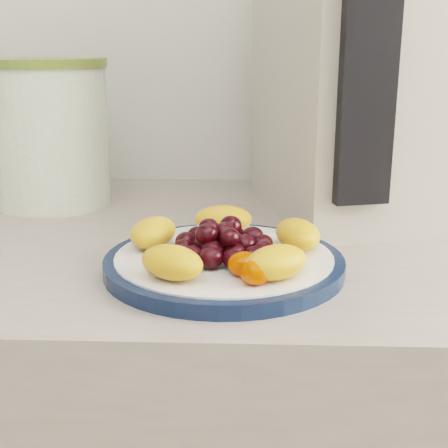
{
  "coord_description": "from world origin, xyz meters",
  "views": [
    {
      "loc": [
        0.02,
        0.46,
        1.13
      ],
      "look_at": [
        -0.01,
        1.06,
        0.95
      ],
      "focal_mm": 50.0,
      "sensor_mm": 36.0,
      "label": 1
    }
  ],
  "objects": [
    {
      "name": "plate_rim",
      "position": [
        -0.01,
        1.06,
        0.91
      ],
      "size": [
        0.24,
        0.24,
        0.01
      ],
      "primitive_type": "cylinder",
      "color": "#0F1F3E",
      "rests_on": "counter"
    },
    {
      "name": "plate_face",
      "position": [
        -0.01,
        1.06,
        0.91
      ],
      "size": [
        0.22,
        0.22,
        0.02
      ],
      "primitive_type": "cylinder",
      "color": "white",
      "rests_on": "counter"
    },
    {
      "name": "canister",
      "position": [
        -0.26,
        1.33,
        1.0
      ],
      "size": [
        0.17,
        0.17,
        0.19
      ],
      "primitive_type": "cylinder",
      "rotation": [
        0.0,
        0.0,
        -0.08
      ],
      "color": "#3C7412",
      "rests_on": "counter"
    },
    {
      "name": "canister_lid",
      "position": [
        -0.26,
        1.33,
        1.1
      ],
      "size": [
        0.18,
        0.18,
        0.01
      ],
      "primitive_type": "cylinder",
      "rotation": [
        0.0,
        0.0,
        -0.08
      ],
      "color": "olive",
      "rests_on": "canister"
    },
    {
      "name": "appliance_body",
      "position": [
        0.16,
        1.3,
        1.08
      ],
      "size": [
        0.27,
        0.33,
        0.36
      ],
      "primitive_type": "cube",
      "rotation": [
        0.0,
        0.0,
        0.24
      ],
      "color": "#B7AE9F",
      "rests_on": "counter"
    },
    {
      "name": "appliance_panel",
      "position": [
        0.14,
        1.15,
        1.09
      ],
      "size": [
        0.07,
        0.04,
        0.27
      ],
      "primitive_type": "cube",
      "rotation": [
        0.0,
        0.0,
        0.24
      ],
      "color": "black",
      "rests_on": "appliance_body"
    },
    {
      "name": "fruit_plate",
      "position": [
        -0.0,
        1.06,
        0.93
      ],
      "size": [
        0.21,
        0.2,
        0.04
      ],
      "color": "orange",
      "rests_on": "plate_face"
    }
  ]
}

